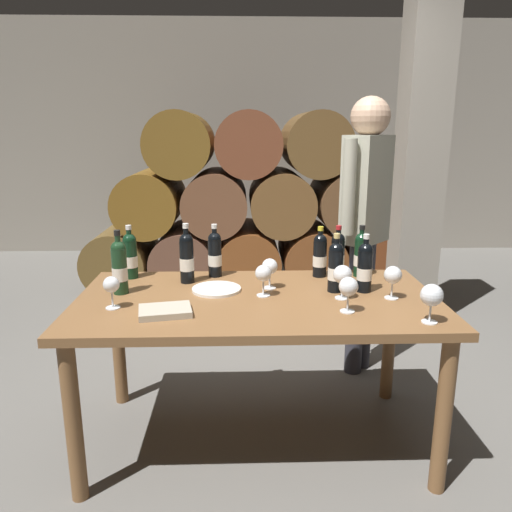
{
  "coord_description": "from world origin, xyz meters",
  "views": [
    {
      "loc": [
        -0.08,
        -2.21,
        1.53
      ],
      "look_at": [
        0.0,
        0.2,
        0.91
      ],
      "focal_mm": 34.85,
      "sensor_mm": 36.0,
      "label": 1
    }
  ],
  "objects_px": {
    "wine_bottle_3": "(187,257)",
    "serving_plate": "(216,289)",
    "wine_bottle_8": "(215,254)",
    "wine_glass_2": "(343,275)",
    "wine_bottle_1": "(336,267)",
    "wine_bottle_5": "(365,267)",
    "sommelier_presenting": "(365,211)",
    "wine_glass_0": "(111,286)",
    "wine_glass_5": "(348,288)",
    "wine_glass_3": "(270,267)",
    "wine_glass_4": "(393,276)",
    "tasting_notebook": "(165,311)",
    "wine_glass_1": "(263,274)",
    "dining_table": "(257,315)",
    "wine_bottle_6": "(338,254)",
    "wine_bottle_7": "(361,254)",
    "wine_glass_6": "(432,296)",
    "wine_bottle_0": "(130,255)",
    "wine_bottle_4": "(119,267)",
    "wine_bottle_2": "(320,255)"
  },
  "relations": [
    {
      "from": "wine_bottle_3",
      "to": "serving_plate",
      "type": "distance_m",
      "value": 0.25
    },
    {
      "from": "wine_bottle_8",
      "to": "wine_glass_2",
      "type": "xyz_separation_m",
      "value": [
        0.61,
        -0.39,
        -0.01
      ]
    },
    {
      "from": "wine_bottle_1",
      "to": "serving_plate",
      "type": "height_order",
      "value": "wine_bottle_1"
    },
    {
      "from": "wine_bottle_5",
      "to": "sommelier_presenting",
      "type": "distance_m",
      "value": 0.71
    },
    {
      "from": "wine_glass_2",
      "to": "sommelier_presenting",
      "type": "relative_size",
      "value": 0.09
    },
    {
      "from": "wine_glass_0",
      "to": "wine_glass_5",
      "type": "distance_m",
      "value": 1.03
    },
    {
      "from": "wine_bottle_3",
      "to": "wine_glass_3",
      "type": "distance_m",
      "value": 0.43
    },
    {
      "from": "wine_glass_4",
      "to": "tasting_notebook",
      "type": "xyz_separation_m",
      "value": [
        -1.03,
        -0.17,
        -0.1
      ]
    },
    {
      "from": "wine_glass_0",
      "to": "wine_glass_1",
      "type": "xyz_separation_m",
      "value": [
        0.67,
        0.15,
        0.0
      ]
    },
    {
      "from": "dining_table",
      "to": "wine_bottle_6",
      "type": "distance_m",
      "value": 0.61
    },
    {
      "from": "wine_bottle_6",
      "to": "wine_bottle_7",
      "type": "height_order",
      "value": "wine_bottle_7"
    },
    {
      "from": "wine_bottle_3",
      "to": "sommelier_presenting",
      "type": "bearing_deg",
      "value": 25.82
    },
    {
      "from": "dining_table",
      "to": "serving_plate",
      "type": "bearing_deg",
      "value": 151.38
    },
    {
      "from": "wine_bottle_3",
      "to": "wine_bottle_7",
      "type": "height_order",
      "value": "wine_bottle_3"
    },
    {
      "from": "wine_glass_6",
      "to": "wine_glass_2",
      "type": "bearing_deg",
      "value": 134.37
    },
    {
      "from": "wine_glass_4",
      "to": "tasting_notebook",
      "type": "relative_size",
      "value": 0.71
    },
    {
      "from": "wine_bottle_0",
      "to": "tasting_notebook",
      "type": "distance_m",
      "value": 0.61
    },
    {
      "from": "wine_glass_2",
      "to": "tasting_notebook",
      "type": "height_order",
      "value": "wine_glass_2"
    },
    {
      "from": "dining_table",
      "to": "wine_glass_6",
      "type": "bearing_deg",
      "value": -25.84
    },
    {
      "from": "wine_bottle_0",
      "to": "wine_glass_1",
      "type": "xyz_separation_m",
      "value": [
        0.69,
        -0.32,
        -0.02
      ]
    },
    {
      "from": "wine_bottle_5",
      "to": "wine_glass_2",
      "type": "xyz_separation_m",
      "value": [
        -0.13,
        -0.1,
        -0.01
      ]
    },
    {
      "from": "wine_bottle_6",
      "to": "wine_glass_4",
      "type": "height_order",
      "value": "wine_bottle_6"
    },
    {
      "from": "wine_bottle_5",
      "to": "wine_glass_5",
      "type": "bearing_deg",
      "value": -116.49
    },
    {
      "from": "wine_bottle_1",
      "to": "wine_bottle_4",
      "type": "bearing_deg",
      "value": 179.84
    },
    {
      "from": "dining_table",
      "to": "wine_glass_0",
      "type": "relative_size",
      "value": 11.6
    },
    {
      "from": "wine_bottle_2",
      "to": "tasting_notebook",
      "type": "xyz_separation_m",
      "value": [
        -0.75,
        -0.54,
        -0.11
      ]
    },
    {
      "from": "wine_bottle_7",
      "to": "wine_glass_5",
      "type": "xyz_separation_m",
      "value": [
        -0.18,
        -0.54,
        -0.01
      ]
    },
    {
      "from": "wine_glass_6",
      "to": "wine_glass_1",
      "type": "bearing_deg",
      "value": 151.81
    },
    {
      "from": "wine_glass_1",
      "to": "wine_glass_6",
      "type": "distance_m",
      "value": 0.75
    },
    {
      "from": "wine_glass_0",
      "to": "wine_glass_4",
      "type": "xyz_separation_m",
      "value": [
        1.27,
        0.09,
        0.01
      ]
    },
    {
      "from": "wine_bottle_1",
      "to": "wine_bottle_6",
      "type": "bearing_deg",
      "value": 76.96
    },
    {
      "from": "wine_bottle_6",
      "to": "wine_bottle_7",
      "type": "relative_size",
      "value": 0.98
    },
    {
      "from": "wine_bottle_2",
      "to": "wine_glass_5",
      "type": "distance_m",
      "value": 0.54
    },
    {
      "from": "wine_bottle_1",
      "to": "wine_glass_3",
      "type": "height_order",
      "value": "wine_bottle_1"
    },
    {
      "from": "wine_glass_2",
      "to": "wine_glass_5",
      "type": "height_order",
      "value": "wine_glass_2"
    },
    {
      "from": "sommelier_presenting",
      "to": "wine_bottle_1",
      "type": "bearing_deg",
      "value": -114.18
    },
    {
      "from": "wine_glass_3",
      "to": "tasting_notebook",
      "type": "height_order",
      "value": "wine_glass_3"
    },
    {
      "from": "dining_table",
      "to": "wine_glass_3",
      "type": "relative_size",
      "value": 11.12
    },
    {
      "from": "wine_bottle_7",
      "to": "wine_glass_2",
      "type": "xyz_separation_m",
      "value": [
        -0.17,
        -0.36,
        -0.01
      ]
    },
    {
      "from": "wine_bottle_0",
      "to": "wine_glass_6",
      "type": "xyz_separation_m",
      "value": [
        1.35,
        -0.68,
        -0.01
      ]
    },
    {
      "from": "wine_bottle_2",
      "to": "wine_glass_2",
      "type": "distance_m",
      "value": 0.37
    },
    {
      "from": "wine_glass_6",
      "to": "wine_bottle_1",
      "type": "bearing_deg",
      "value": 126.98
    },
    {
      "from": "wine_bottle_2",
      "to": "wine_bottle_1",
      "type": "bearing_deg",
      "value": -81.99
    },
    {
      "from": "wine_glass_3",
      "to": "sommelier_presenting",
      "type": "xyz_separation_m",
      "value": [
        0.62,
        0.62,
        0.18
      ]
    },
    {
      "from": "sommelier_presenting",
      "to": "wine_bottle_8",
      "type": "bearing_deg",
      "value": -156.34
    },
    {
      "from": "wine_bottle_2",
      "to": "wine_glass_0",
      "type": "height_order",
      "value": "wine_bottle_2"
    },
    {
      "from": "wine_bottle_2",
      "to": "wine_bottle_5",
      "type": "bearing_deg",
      "value": -55.91
    },
    {
      "from": "wine_bottle_3",
      "to": "wine_bottle_4",
      "type": "distance_m",
      "value": 0.35
    },
    {
      "from": "wine_bottle_2",
      "to": "wine_glass_2",
      "type": "bearing_deg",
      "value": -82.41
    },
    {
      "from": "wine_bottle_1",
      "to": "wine_glass_1",
      "type": "distance_m",
      "value": 0.36
    }
  ]
}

